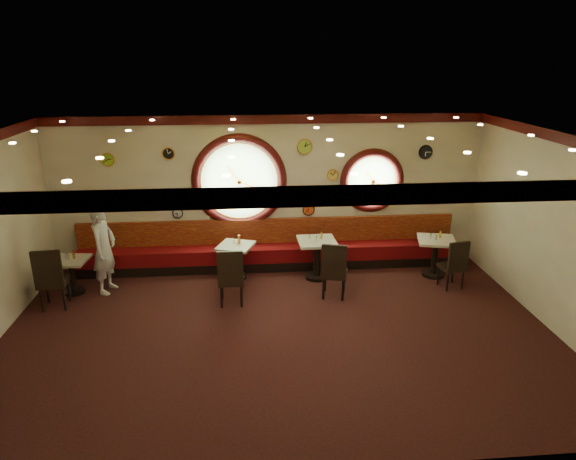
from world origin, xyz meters
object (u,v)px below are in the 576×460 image
(table_c, at_px, (317,254))
(condiment_d_bottle, at_px, (440,234))
(condiment_b_bottle, at_px, (239,239))
(waiter, at_px, (104,249))
(condiment_a_salt, at_px, (66,256))
(condiment_d_pepper, at_px, (436,237))
(condiment_b_pepper, at_px, (237,243))
(condiment_d_salt, at_px, (431,236))
(condiment_c_bottle, at_px, (322,235))
(condiment_c_salt, at_px, (309,236))
(table_d, at_px, (435,253))
(condiment_a_bottle, at_px, (74,255))
(condiment_a_pepper, at_px, (68,257))
(table_a, at_px, (72,272))
(table_b, at_px, (236,257))
(chair_c, at_px, (334,267))
(chair_b, at_px, (231,274))
(chair_d, at_px, (455,262))
(chair_a, at_px, (50,275))
(condiment_b_salt, at_px, (234,241))
(condiment_c_pepper, at_px, (317,239))

(table_c, bearing_deg, condiment_d_bottle, -0.51)
(condiment_b_bottle, height_order, waiter, waiter)
(condiment_a_salt, distance_m, condiment_d_pepper, 7.21)
(table_c, xyz_separation_m, condiment_a_salt, (-4.81, -0.23, 0.23))
(condiment_b_pepper, xyz_separation_m, waiter, (-2.50, -0.39, 0.10))
(condiment_d_salt, bearing_deg, condiment_c_bottle, 176.79)
(condiment_c_salt, height_order, condiment_b_pepper, condiment_c_salt)
(table_d, xyz_separation_m, condiment_a_bottle, (-7.08, -0.15, 0.26))
(condiment_a_pepper, height_order, condiment_a_bottle, condiment_a_bottle)
(table_a, xyz_separation_m, table_d, (7.15, 0.19, 0.07))
(condiment_d_salt, bearing_deg, table_b, 177.28)
(table_d, relative_size, condiment_b_pepper, 10.21)
(condiment_d_pepper, bearing_deg, condiment_b_pepper, 175.98)
(condiment_b_bottle, bearing_deg, chair_c, -33.73)
(chair_c, bearing_deg, table_b, 163.40)
(chair_c, height_order, condiment_b_bottle, chair_c)
(chair_c, relative_size, waiter, 0.39)
(chair_c, bearing_deg, chair_b, -161.73)
(chair_d, height_order, condiment_b_bottle, chair_d)
(condiment_c_bottle, bearing_deg, condiment_b_bottle, 175.26)
(condiment_b_pepper, distance_m, condiment_a_bottle, 3.09)
(table_a, height_order, condiment_d_salt, condiment_d_salt)
(chair_a, bearing_deg, condiment_b_salt, 14.23)
(condiment_c_bottle, bearing_deg, chair_d, -18.61)
(waiter, bearing_deg, condiment_d_pepper, -76.54)
(condiment_c_salt, bearing_deg, chair_d, -17.28)
(table_c, height_order, condiment_b_bottle, condiment_b_bottle)
(chair_b, bearing_deg, condiment_d_pepper, 13.14)
(condiment_b_bottle, bearing_deg, condiment_d_bottle, -3.44)
(waiter, bearing_deg, condiment_c_pepper, -74.97)
(table_d, xyz_separation_m, chair_d, (0.14, -0.65, 0.07))
(table_c, distance_m, condiment_d_salt, 2.35)
(chair_a, xyz_separation_m, condiment_a_salt, (0.06, 0.71, 0.08))
(table_c, height_order, chair_c, chair_c)
(table_b, relative_size, condiment_c_salt, 8.59)
(table_a, distance_m, condiment_d_salt, 7.06)
(chair_d, distance_m, waiter, 6.68)
(condiment_d_salt, distance_m, condiment_b_pepper, 3.92)
(chair_c, height_order, condiment_a_salt, chair_c)
(condiment_c_bottle, bearing_deg, condiment_a_pepper, -175.51)
(condiment_a_pepper, bearing_deg, chair_a, -100.44)
(condiment_b_salt, height_order, condiment_c_bottle, condiment_c_bottle)
(chair_b, distance_m, condiment_b_salt, 1.28)
(chair_c, relative_size, condiment_b_bottle, 3.88)
(table_a, xyz_separation_m, condiment_c_salt, (4.58, 0.38, 0.43))
(condiment_a_pepper, relative_size, condiment_d_pepper, 1.03)
(waiter, bearing_deg, condiment_b_salt, -66.98)
(chair_b, bearing_deg, table_c, 32.39)
(chair_d, relative_size, condiment_d_salt, 5.99)
(chair_c, xyz_separation_m, waiter, (-4.27, 0.69, 0.24))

